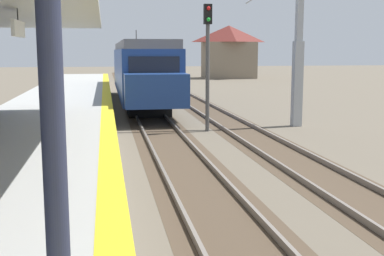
{
  "coord_description": "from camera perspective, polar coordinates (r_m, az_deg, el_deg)",
  "views": [
    {
      "loc": [
        -0.31,
        1.3,
        3.33
      ],
      "look_at": [
        1.05,
        9.16,
        2.1
      ],
      "focal_mm": 46.87,
      "sensor_mm": 36.0,
      "label": 1
    }
  ],
  "objects": [
    {
      "name": "approaching_train",
      "position": [
        31.54,
        -5.84,
        6.63
      ],
      "size": [
        2.93,
        19.6,
        4.76
      ],
      "color": "navy",
      "rests_on": "ground"
    },
    {
      "name": "catenary_pylon_far_side",
      "position": [
        22.58,
        11.3,
        9.29
      ],
      "size": [
        5.0,
        0.4,
        7.5
      ],
      "color": "#9EA3A8",
      "rests_on": "ground"
    },
    {
      "name": "distant_trackside_house",
      "position": [
        62.46,
        4.2,
        8.75
      ],
      "size": [
        6.6,
        5.28,
        6.4
      ],
      "color": "#7F705B",
      "rests_on": "ground"
    },
    {
      "name": "rail_signal_post",
      "position": [
        20.71,
        1.8,
        8.39
      ],
      "size": [
        0.32,
        0.34,
        5.2
      ],
      "color": "#4C4C4C",
      "rests_on": "ground"
    },
    {
      "name": "track_pair_nearest_platform",
      "position": [
        19.11,
        -3.05,
        -1.13
      ],
      "size": [
        2.34,
        120.0,
        0.16
      ],
      "color": "#4C3D2D",
      "rests_on": "ground"
    },
    {
      "name": "station_platform",
      "position": [
        15.13,
        -17.98,
        -2.63
      ],
      "size": [
        5.0,
        80.0,
        0.91
      ],
      "color": "#A8A8A3",
      "rests_on": "ground"
    },
    {
      "name": "track_pair_middle",
      "position": [
        19.79,
        6.77,
        -0.84
      ],
      "size": [
        2.34,
        120.0,
        0.16
      ],
      "color": "#4C3D2D",
      "rests_on": "ground"
    }
  ]
}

